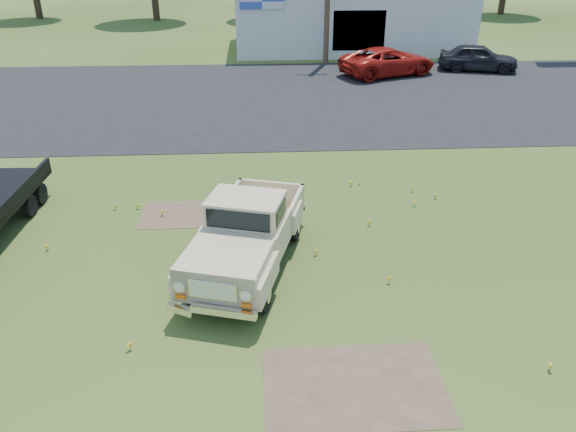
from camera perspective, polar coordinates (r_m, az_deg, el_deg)
name	(u,v)px	position (r m, az deg, el deg)	size (l,w,h in m)	color
ground	(261,286)	(12.01, -2.76, -7.16)	(140.00, 140.00, 0.00)	#2A4415
asphalt_lot	(256,98)	(25.83, -3.31, 11.91)	(90.00, 14.00, 0.02)	black
dirt_patch_a	(354,386)	(9.80, 6.74, -16.74)	(3.00, 2.00, 0.01)	brown
dirt_patch_b	(184,214)	(15.16, -10.55, 0.16)	(2.20, 1.60, 0.01)	brown
commercial_building	(349,12)	(37.70, 6.18, 19.89)	(14.20, 8.20, 4.15)	#BCBCB7
vintage_pickup_truck	(247,233)	(12.24, -4.22, -1.71)	(1.87, 4.80, 1.74)	#CDB489
red_pickup	(388,62)	(30.29, 10.10, 15.18)	(2.31, 5.00, 1.39)	#9C150E
dark_sedan	(478,58)	(32.44, 18.76, 14.98)	(1.63, 4.05, 1.38)	black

